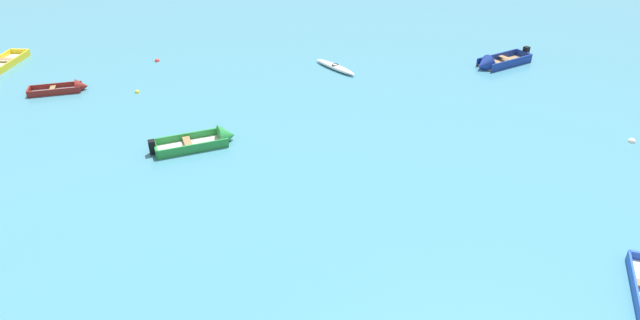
# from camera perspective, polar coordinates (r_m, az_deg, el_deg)

# --- Properties ---
(rowboat_deep_blue_midfield_right) EXTENTS (4.31, 2.80, 1.20)m
(rowboat_deep_blue_midfield_right) POSITION_cam_1_polar(r_m,az_deg,el_deg) (36.94, 17.61, 9.53)
(rowboat_deep_blue_midfield_right) COLOR #99754C
(rowboat_deep_blue_midfield_right) RESTS_ON ground_plane
(kayak_white_far_back) EXTENTS (2.35, 3.20, 0.33)m
(kayak_white_far_back) POSITION_cam_1_polar(r_m,az_deg,el_deg) (34.89, 1.58, 9.61)
(kayak_white_far_back) COLOR white
(kayak_white_far_back) RESTS_ON ground_plane
(rowboat_green_center) EXTENTS (4.05, 2.13, 1.18)m
(rowboat_green_center) POSITION_cam_1_polar(r_m,az_deg,el_deg) (26.57, -11.34, 2.06)
(rowboat_green_center) COLOR beige
(rowboat_green_center) RESTS_ON ground_plane
(rowboat_maroon_cluster_outer) EXTENTS (3.28, 1.34, 0.89)m
(rowboat_maroon_cluster_outer) POSITION_cam_1_polar(r_m,az_deg,el_deg) (34.81, -24.44, 6.78)
(rowboat_maroon_cluster_outer) COLOR gray
(rowboat_maroon_cluster_outer) RESTS_ON ground_plane
(mooring_buoy_central) EXTENTS (0.32, 0.32, 0.32)m
(mooring_buoy_central) POSITION_cam_1_polar(r_m,az_deg,el_deg) (37.78, -16.48, 9.78)
(mooring_buoy_central) COLOR red
(mooring_buoy_central) RESTS_ON ground_plane
(mooring_buoy_between_boats_right) EXTENTS (0.37, 0.37, 0.37)m
(mooring_buoy_between_boats_right) POSITION_cam_1_polar(r_m,az_deg,el_deg) (30.23, 29.52, 1.66)
(mooring_buoy_between_boats_right) COLOR silver
(mooring_buoy_between_boats_right) RESTS_ON ground_plane
(mooring_buoy_between_boats_left) EXTENTS (0.29, 0.29, 0.29)m
(mooring_buoy_between_boats_left) POSITION_cam_1_polar(r_m,az_deg,el_deg) (33.26, -18.37, 6.65)
(mooring_buoy_between_boats_left) COLOR yellow
(mooring_buoy_between_boats_left) RESTS_ON ground_plane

